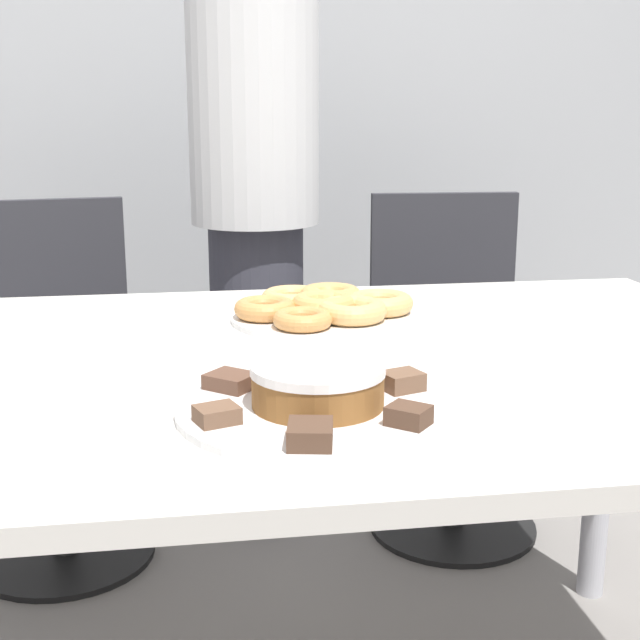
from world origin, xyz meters
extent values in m
cube|color=#A8AAAD|center=(0.00, 1.61, 1.30)|extent=(8.00, 0.05, 2.60)
cube|color=silver|center=(0.00, 0.00, 0.72)|extent=(1.61, 1.02, 0.03)
cylinder|color=silver|center=(0.75, 0.45, 0.35)|extent=(0.06, 0.06, 0.70)
cylinder|color=#383842|center=(0.02, 0.95, 0.41)|extent=(0.24, 0.24, 0.81)
cylinder|color=silver|center=(0.02, 0.95, 1.13)|extent=(0.32, 0.32, 0.64)
cylinder|color=black|center=(-0.48, 0.81, 0.01)|extent=(0.44, 0.44, 0.01)
cylinder|color=#262626|center=(-0.48, 0.81, 0.21)|extent=(0.06, 0.06, 0.40)
cube|color=#2D2D33|center=(-0.48, 0.81, 0.43)|extent=(0.50, 0.50, 0.04)
cube|color=#2D2D33|center=(-0.51, 1.01, 0.66)|extent=(0.40, 0.08, 0.42)
cylinder|color=black|center=(0.53, 0.81, 0.01)|extent=(0.44, 0.44, 0.01)
cylinder|color=#262626|center=(0.53, 0.81, 0.21)|extent=(0.06, 0.06, 0.40)
cube|color=#2D2D33|center=(0.53, 0.81, 0.43)|extent=(0.46, 0.46, 0.04)
cube|color=#2D2D33|center=(0.54, 1.01, 0.66)|extent=(0.40, 0.05, 0.42)
cylinder|color=white|center=(0.00, -0.25, 0.74)|extent=(0.36, 0.36, 0.01)
cylinder|color=white|center=(0.08, 0.23, 0.74)|extent=(0.33, 0.33, 0.01)
cylinder|color=brown|center=(0.00, -0.25, 0.76)|extent=(0.17, 0.17, 0.04)
cylinder|color=white|center=(0.00, -0.25, 0.79)|extent=(0.17, 0.17, 0.01)
cube|color=brown|center=(0.02, -0.12, 0.75)|extent=(0.05, 0.06, 0.02)
cube|color=brown|center=(-0.10, -0.16, 0.75)|extent=(0.08, 0.08, 0.02)
cube|color=brown|center=(-0.13, -0.29, 0.75)|extent=(0.06, 0.06, 0.02)
cube|color=#513828|center=(-0.03, -0.38, 0.75)|extent=(0.06, 0.07, 0.02)
cube|color=#513828|center=(0.09, -0.33, 0.75)|extent=(0.06, 0.06, 0.02)
cube|color=brown|center=(0.12, -0.21, 0.75)|extent=(0.06, 0.06, 0.02)
torus|color=tan|center=(0.08, 0.23, 0.76)|extent=(0.12, 0.12, 0.04)
torus|color=#E5AD66|center=(0.12, 0.18, 0.76)|extent=(0.12, 0.12, 0.04)
torus|color=#E5AD66|center=(0.19, 0.23, 0.76)|extent=(0.12, 0.12, 0.04)
torus|color=tan|center=(0.11, 0.30, 0.76)|extent=(0.12, 0.12, 0.04)
torus|color=#E5AD66|center=(0.04, 0.30, 0.76)|extent=(0.12, 0.12, 0.03)
torus|color=#D18E4C|center=(-0.02, 0.22, 0.76)|extent=(0.11, 0.11, 0.03)
torus|color=#D18E4C|center=(0.03, 0.14, 0.76)|extent=(0.10, 0.10, 0.03)
camera|label=1|loc=(-0.16, -1.29, 1.11)|focal=50.00mm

